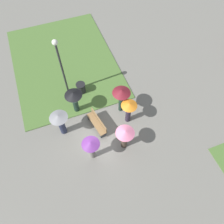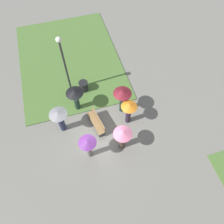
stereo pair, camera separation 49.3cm
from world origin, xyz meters
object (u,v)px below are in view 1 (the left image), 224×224
(crowd_person_pink, at_px, (125,135))
(crowd_person_purple, at_px, (91,146))
(trash_bin, at_px, (81,88))
(crowd_person_maroon, at_px, (121,95))
(park_bench, at_px, (97,123))
(crowd_person_orange, at_px, (129,109))
(crowd_person_black, at_px, (74,98))
(lamp_post, at_px, (60,62))
(crowd_person_grey, at_px, (60,121))

(crowd_person_pink, bearing_deg, crowd_person_purple, -128.99)
(trash_bin, relative_size, crowd_person_pink, 0.45)
(crowd_person_pink, distance_m, crowd_person_maroon, 2.49)
(crowd_person_purple, distance_m, crowd_person_maroon, 3.52)
(crowd_person_purple, height_order, crowd_person_maroon, crowd_person_maroon)
(park_bench, xyz_separation_m, crowd_person_maroon, (-0.66, 1.75, 1.07))
(crowd_person_purple, relative_size, crowd_person_orange, 1.02)
(crowd_person_orange, bearing_deg, crowd_person_black, -85.69)
(crowd_person_orange, xyz_separation_m, crowd_person_black, (-1.80, -2.74, 0.09))
(park_bench, bearing_deg, crowd_person_maroon, 99.01)
(park_bench, distance_m, lamp_post, 4.07)
(park_bench, bearing_deg, lamp_post, -173.90)
(crowd_person_purple, distance_m, crowd_person_orange, 3.11)
(park_bench, bearing_deg, crowd_person_grey, -112.50)
(crowd_person_orange, bearing_deg, lamp_post, -102.05)
(trash_bin, xyz_separation_m, crowd_person_pink, (4.59, 1.19, 0.87))
(trash_bin, xyz_separation_m, crowd_person_maroon, (2.22, 1.93, 1.14))
(park_bench, height_order, trash_bin, park_bench)
(trash_bin, xyz_separation_m, crowd_person_black, (1.31, -0.70, 0.96))
(crowd_person_orange, bearing_deg, park_bench, -59.08)
(crowd_person_purple, xyz_separation_m, crowd_person_grey, (-2.08, -1.16, -0.10))
(park_bench, distance_m, crowd_person_pink, 2.14)
(lamp_post, height_order, crowd_person_grey, lamp_post)
(crowd_person_pink, xyz_separation_m, crowd_person_grey, (-2.09, -3.03, -0.01))
(trash_bin, distance_m, crowd_person_pink, 4.82)
(crowd_person_purple, bearing_deg, park_bench, 137.59)
(crowd_person_pink, bearing_deg, crowd_person_grey, -163.36)
(crowd_person_purple, distance_m, crowd_person_grey, 2.38)
(crowd_person_grey, bearing_deg, park_bench, 177.94)
(crowd_person_grey, xyz_separation_m, crowd_person_maroon, (-0.28, 3.77, 0.27))
(lamp_post, relative_size, crowd_person_maroon, 2.19)
(crowd_person_pink, bearing_deg, crowd_person_maroon, 123.88)
(crowd_person_purple, height_order, crowd_person_black, crowd_person_purple)
(crowd_person_pink, relative_size, crowd_person_black, 0.97)
(park_bench, xyz_separation_m, crowd_person_purple, (1.70, -0.86, 0.90))
(crowd_person_orange, height_order, crowd_person_black, crowd_person_black)
(trash_bin, height_order, crowd_person_black, crowd_person_black)
(crowd_person_grey, relative_size, crowd_person_orange, 1.02)
(crowd_person_grey, distance_m, crowd_person_maroon, 3.79)
(crowd_person_orange, relative_size, crowd_person_black, 0.98)
(crowd_person_maroon, bearing_deg, lamp_post, -19.31)
(crowd_person_orange, height_order, crowd_person_maroon, crowd_person_maroon)
(crowd_person_maroon, bearing_deg, park_bench, 43.62)
(trash_bin, bearing_deg, crowd_person_black, -28.05)
(crowd_person_orange, distance_m, crowd_person_black, 3.28)
(crowd_person_maroon, xyz_separation_m, crowd_person_black, (-0.92, -2.62, -0.18))
(crowd_person_pink, bearing_deg, trash_bin, 155.76)
(crowd_person_grey, height_order, crowd_person_orange, crowd_person_grey)
(park_bench, distance_m, crowd_person_maroon, 2.16)
(park_bench, height_order, crowd_person_pink, crowd_person_pink)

